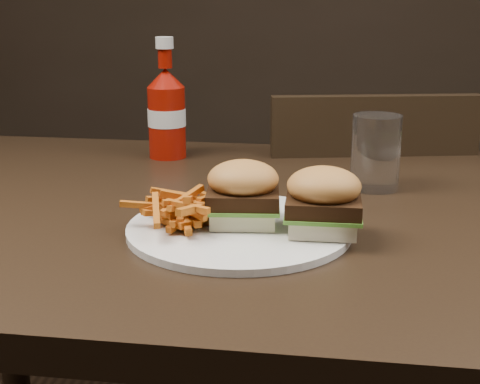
# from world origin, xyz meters

# --- Properties ---
(dining_table) EXTENTS (1.20, 0.80, 0.04)m
(dining_table) POSITION_xyz_m (0.00, 0.00, 0.73)
(dining_table) COLOR black
(dining_table) RESTS_ON ground
(chair_far) EXTENTS (0.48, 0.48, 0.04)m
(chair_far) POSITION_xyz_m (0.18, 0.51, 0.43)
(chair_far) COLOR black
(chair_far) RESTS_ON ground
(plate) EXTENTS (0.28, 0.28, 0.01)m
(plate) POSITION_xyz_m (0.03, -0.12, 0.76)
(plate) COLOR white
(plate) RESTS_ON dining_table
(sandwich_half_a) EXTENTS (0.09, 0.08, 0.02)m
(sandwich_half_a) POSITION_xyz_m (0.04, -0.11, 0.77)
(sandwich_half_a) COLOR #F8EFC0
(sandwich_half_a) RESTS_ON plate
(sandwich_half_b) EXTENTS (0.08, 0.08, 0.02)m
(sandwich_half_b) POSITION_xyz_m (0.14, -0.12, 0.77)
(sandwich_half_b) COLOR beige
(sandwich_half_b) RESTS_ON plate
(fries_pile) EXTENTS (0.12, 0.12, 0.04)m
(fries_pile) POSITION_xyz_m (-0.03, -0.12, 0.78)
(fries_pile) COLOR #AC460C
(fries_pile) RESTS_ON plate
(ketchup_bottle) EXTENTS (0.08, 0.08, 0.13)m
(ketchup_bottle) POSITION_xyz_m (-0.15, 0.27, 0.81)
(ketchup_bottle) COLOR maroon
(ketchup_bottle) RESTS_ON dining_table
(tumbler) EXTENTS (0.10, 0.10, 0.12)m
(tumbler) POSITION_xyz_m (0.21, 0.11, 0.81)
(tumbler) COLOR white
(tumbler) RESTS_ON dining_table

